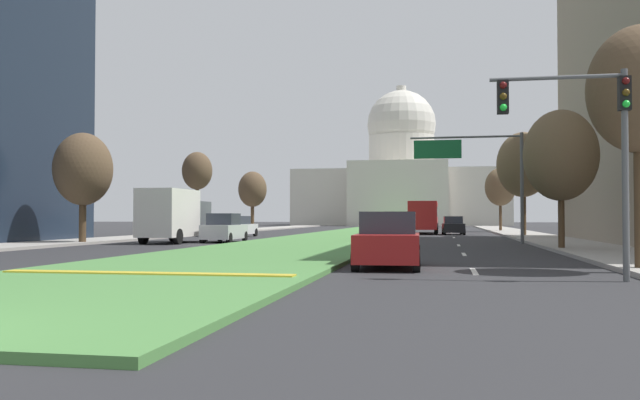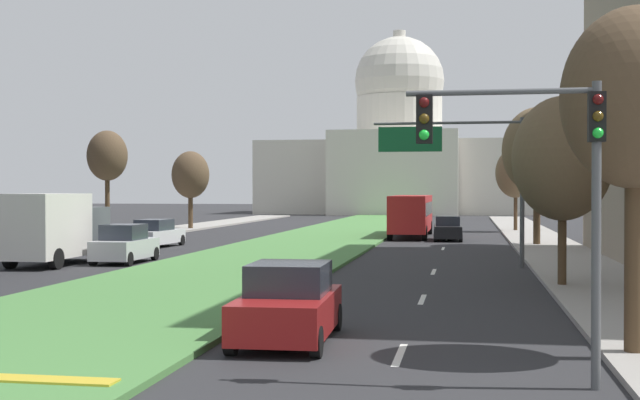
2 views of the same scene
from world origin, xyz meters
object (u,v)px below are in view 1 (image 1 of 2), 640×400
object	(u,v)px
overhead_guide_sign	(478,164)
street_tree_right_near	(640,91)
street_tree_left_distant	(252,190)
street_tree_right_far	(523,165)
sedan_lead_stopped	(388,241)
city_bus	(424,215)
sedan_midblock	(224,229)
street_tree_right_distant	(500,187)
capitol_building	(401,180)
street_tree_right_mid	(561,156)
box_truck_delivery	(174,215)
street_tree_left_mid	(83,170)
street_tree_left_far	(197,171)
traffic_light_near_right	(588,127)
sedan_far_horizon	(453,226)
sedan_distant	(237,227)

from	to	relation	value
overhead_guide_sign	street_tree_right_near	bearing A→B (deg)	-80.25
overhead_guide_sign	street_tree_left_distant	world-z (taller)	street_tree_left_distant
street_tree_right_far	street_tree_left_distant	xyz separation A→B (m)	(-26.94, 16.47, -1.07)
sedan_lead_stopped	city_bus	xyz separation A→B (m)	(0.00, 42.11, 0.96)
street_tree_left_distant	sedan_midblock	xyz separation A→B (m)	(7.36, -31.31, -3.76)
street_tree_right_distant	sedan_midblock	xyz separation A→B (m)	(-19.32, -32.37, -3.87)
street_tree_left_distant	sedan_lead_stopped	bearing A→B (deg)	-69.12
capitol_building	street_tree_right_mid	world-z (taller)	capitol_building
capitol_building	box_truck_delivery	world-z (taller)	capitol_building
street_tree_left_mid	street_tree_left_far	bearing A→B (deg)	92.58
street_tree_right_near	box_truck_delivery	world-z (taller)	street_tree_right_near
street_tree_right_near	sedan_midblock	size ratio (longest dim) A/B	1.69
street_tree_right_far	street_tree_right_distant	distance (m)	17.56
street_tree_left_mid	street_tree_left_distant	distance (m)	35.83
traffic_light_near_right	sedan_far_horizon	world-z (taller)	traffic_light_near_right
street_tree_right_near	street_tree_right_distant	bearing A→B (deg)	89.41
capitol_building	street_tree_right_distant	bearing A→B (deg)	-75.46
city_bus	capitol_building	bearing A→B (deg)	95.40
sedan_distant	sedan_far_horizon	size ratio (longest dim) A/B	1.01
capitol_building	street_tree_right_near	distance (m)	104.10
street_tree_right_mid	traffic_light_near_right	bearing A→B (deg)	-97.20
street_tree_right_near	sedan_midblock	bearing A→B (deg)	134.48
sedan_midblock	street_tree_right_mid	bearing A→B (deg)	-20.50
overhead_guide_sign	street_tree_right_far	world-z (taller)	street_tree_right_far
sedan_far_horizon	street_tree_left_mid	bearing A→B (deg)	-130.73
street_tree_left_far	street_tree_left_distant	xyz separation A→B (m)	(0.48, 15.56, -0.96)
street_tree_left_mid	sedan_lead_stopped	world-z (taller)	street_tree_left_mid
overhead_guide_sign	sedan_lead_stopped	world-z (taller)	overhead_guide_sign
street_tree_left_mid	street_tree_right_mid	size ratio (longest dim) A/B	0.97
street_tree_right_near	street_tree_right_distant	distance (m)	51.51
traffic_light_near_right	street_tree_left_mid	distance (m)	29.46
sedan_lead_stopped	box_truck_delivery	world-z (taller)	box_truck_delivery
street_tree_right_near	street_tree_left_far	world-z (taller)	street_tree_left_far
traffic_light_near_right	sedan_lead_stopped	xyz separation A→B (m)	(-5.21, 3.55, -2.98)
street_tree_right_near	sedan_lead_stopped	size ratio (longest dim) A/B	1.63
street_tree_left_distant	city_bus	bearing A→B (deg)	-21.86
traffic_light_near_right	street_tree_left_mid	size ratio (longest dim) A/B	0.81
street_tree_right_far	sedan_distant	bearing A→B (deg)	-168.76
city_bus	street_tree_left_mid	bearing A→B (deg)	-123.30
street_tree_right_near	street_tree_left_distant	bearing A→B (deg)	117.40
traffic_light_near_right	sedan_lead_stopped	bearing A→B (deg)	145.75
traffic_light_near_right	city_bus	xyz separation A→B (m)	(-5.21, 45.65, -2.03)
sedan_lead_stopped	street_tree_right_distant	bearing A→B (deg)	81.36
sedan_far_horizon	box_truck_delivery	world-z (taller)	box_truck_delivery
street_tree_right_distant	sedan_far_horizon	xyz separation A→B (m)	(-5.08, -12.30, -3.93)
street_tree_right_distant	sedan_lead_stopped	distance (m)	51.50
sedan_lead_stopped	sedan_far_horizon	distance (m)	38.56
city_bus	sedan_lead_stopped	bearing A→B (deg)	-90.00
street_tree_left_mid	sedan_distant	bearing A→B (deg)	73.51
capitol_building	sedan_lead_stopped	world-z (taller)	capitol_building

